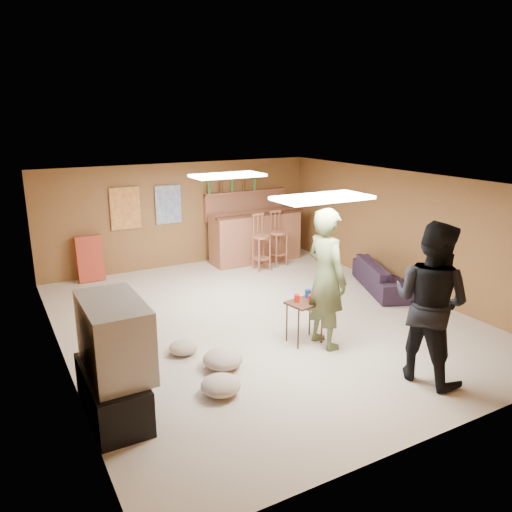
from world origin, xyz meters
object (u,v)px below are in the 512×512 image
bar_counter (255,237)px  person_black (430,302)px  tv_body (114,336)px  person_olive (326,279)px  tray_table (304,322)px  sofa (385,276)px

bar_counter → person_black: bearing=-96.7°
bar_counter → person_black: person_black is taller
tv_body → person_black: bearing=-17.1°
person_olive → tray_table: bearing=42.7°
tv_body → person_black: 3.67m
bar_counter → tray_table: bar_counter is taller
bar_counter → sofa: bar_counter is taller
tray_table → sofa: bearing=23.9°
tv_body → tray_table: (2.76, 0.48, -0.59)m
tv_body → tray_table: size_ratio=1.78×
tv_body → bar_counter: tv_body is taller
sofa → person_olive: bearing=142.4°
sofa → tray_table: tray_table is taller
sofa → bar_counter: bearing=45.9°
tv_body → bar_counter: bearing=47.0°
bar_counter → tray_table: 4.22m
person_olive → tray_table: 0.74m
person_black → tray_table: 1.85m
bar_counter → person_olive: bearing=-105.8°
person_olive → person_black: person_black is taller
person_black → tray_table: (-0.74, 1.56, -0.69)m
person_black → sofa: bearing=-48.7°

